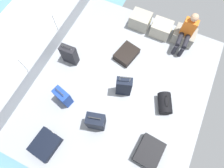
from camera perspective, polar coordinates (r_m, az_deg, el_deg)
ground_plane at (r=4.87m, az=2.26°, el=-1.51°), size 4.40×5.20×0.06m
gunwale_port at (r=5.34m, az=-19.60°, el=8.87°), size 0.06×5.20×0.45m
railing_port at (r=4.91m, az=-21.66°, el=12.14°), size 0.04×4.20×1.02m
sea_wake at (r=6.60m, az=-28.16°, el=10.27°), size 12.00×12.00×0.01m
cargo_crate_0 at (r=5.80m, az=8.77°, el=18.95°), size 0.60×0.47×0.42m
cargo_crate_1 at (r=5.73m, az=14.99°, el=16.22°), size 0.58×0.48×0.40m
cargo_crate_2 at (r=5.80m, az=21.34°, el=13.78°), size 0.62×0.49×0.36m
passenger_seated at (r=5.41m, az=22.17°, el=14.68°), size 0.34×0.66×1.06m
suitcase_0 at (r=4.48m, az=3.66°, el=-0.78°), size 0.42×0.31×0.90m
suitcase_1 at (r=4.69m, az=-19.94°, el=-17.19°), size 0.61×0.67×0.20m
suitcase_2 at (r=5.06m, az=-13.07°, el=8.87°), size 0.41×0.22×0.70m
suitcase_3 at (r=4.28m, az=-4.96°, el=-11.56°), size 0.46×0.35×0.77m
suitcase_4 at (r=5.20m, az=4.52°, el=9.23°), size 0.62×0.73×0.20m
suitcase_5 at (r=4.47m, az=11.38°, el=-19.95°), size 0.57×0.69×0.27m
suitcase_6 at (r=4.64m, az=-14.93°, el=-3.82°), size 0.44×0.32×0.65m
duffel_bag at (r=4.72m, az=16.07°, el=-5.75°), size 0.50×0.59×0.48m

